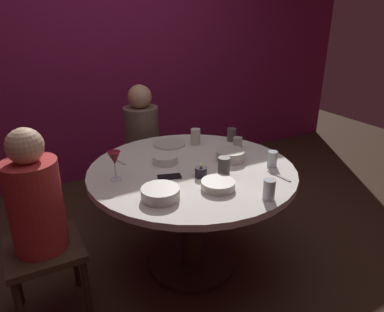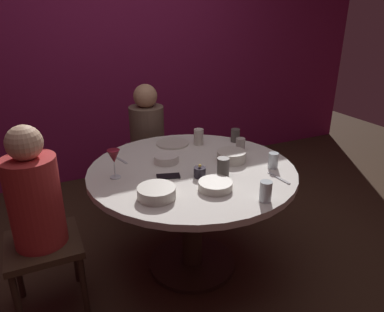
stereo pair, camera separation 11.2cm
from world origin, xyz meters
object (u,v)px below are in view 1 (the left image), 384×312
cup_by_right_diner (196,137)px  cup_near_candle (272,159)px  bowl_serving_large (160,193)px  bowl_sauce_side (218,185)px  seated_diner_back (142,135)px  candle_holder (201,172)px  dining_table (192,190)px  bowl_salad_center (166,159)px  cup_beside_wine (238,143)px  wine_glass (114,159)px  dinner_plate (169,144)px  cup_by_left_diner (232,135)px  cell_phone (169,177)px  cup_far_edge (224,166)px  cup_center_front (269,189)px  seated_diner_left (36,209)px  bowl_small_white (230,155)px

cup_by_right_diner → cup_near_candle: bearing=-67.7°
bowl_serving_large → bowl_sauce_side: bowl_serving_large is taller
seated_diner_back → candle_holder: bearing=-0.8°
dining_table → bowl_salad_center: (-0.11, 0.15, 0.18)m
dining_table → cup_near_candle: cup_near_candle is taller
dining_table → cup_beside_wine: 0.51m
wine_glass → cup_by_right_diner: size_ratio=1.50×
seated_diner_back → dinner_plate: size_ratio=4.65×
bowl_serving_large → bowl_sauce_side: size_ratio=1.08×
dinner_plate → cup_by_left_diner: cup_by_left_diner is taller
bowl_serving_large → bowl_salad_center: bowl_serving_large is taller
bowl_sauce_side → cup_near_candle: (0.47, 0.10, 0.03)m
cell_phone → cup_by_right_diner: size_ratio=1.19×
dinner_plate → cup_by_right_diner: 0.20m
bowl_sauce_side → dining_table: bearing=89.1°
dining_table → wine_glass: size_ratio=7.42×
cup_by_left_diner → cup_far_edge: (-0.38, -0.48, 0.01)m
bowl_sauce_side → cup_center_front: 0.29m
dining_table → cup_center_front: cup_center_front is taller
dining_table → seated_diner_back: bearing=90.0°
cup_center_front → cup_beside_wine: 0.74m
bowl_serving_large → cell_phone: bearing=54.9°
seated_diner_left → bowl_sauce_side: (0.92, -0.32, 0.06)m
bowl_small_white → cup_by_left_diner: cup_by_left_diner is taller
bowl_sauce_side → cup_far_edge: 0.19m
bowl_serving_large → cup_beside_wine: bearing=28.0°
seated_diner_back → cup_by_left_diner: seated_diner_back is taller
bowl_small_white → cup_by_right_diner: bearing=98.7°
seated_diner_left → bowl_sauce_side: 0.98m
dinner_plate → bowl_serving_large: bearing=-118.0°
wine_glass → cup_near_candle: wine_glass is taller
dining_table → cup_by_left_diner: bearing=31.1°
cup_by_right_diner → cup_center_front: cup_by_right_diner is taller
bowl_salad_center → cup_by_right_diner: size_ratio=1.38×
dining_table → bowl_small_white: size_ratio=6.85×
candle_holder → cup_center_front: 0.44m
cup_near_candle → cup_far_edge: bearing=174.4°
seated_diner_left → cup_beside_wine: size_ratio=13.50×
cup_by_right_diner → cup_center_front: 0.91m
cell_phone → bowl_sauce_side: 0.31m
cup_far_edge → cup_by_left_diner: bearing=51.9°
dinner_plate → cup_far_edge: (0.07, -0.63, 0.05)m
dining_table → cup_near_candle: 0.55m
cell_phone → cup_beside_wine: 0.66m
cup_center_front → wine_glass: bearing=136.5°
seated_diner_left → cup_near_candle: seated_diner_left is taller
bowl_salad_center → cup_far_edge: cup_far_edge is taller
dinner_plate → bowl_sauce_side: (-0.05, -0.76, 0.02)m
seated_diner_left → cup_by_left_diner: (1.42, 0.30, 0.09)m
bowl_sauce_side → cup_by_left_diner: size_ratio=1.95×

